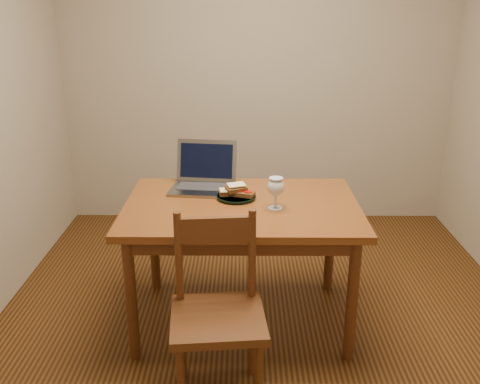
{
  "coord_description": "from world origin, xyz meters",
  "views": [
    {
      "loc": [
        -0.11,
        -2.82,
        1.8
      ],
      "look_at": [
        -0.13,
        -0.02,
        0.8
      ],
      "focal_mm": 40.0,
      "sensor_mm": 36.0,
      "label": 1
    }
  ],
  "objects_px": {
    "table": "(242,218)",
    "chair": "(217,305)",
    "laptop": "(204,176)",
    "plate": "(236,197)",
    "milk_glass": "(276,193)"
  },
  "relations": [
    {
      "from": "table",
      "to": "plate",
      "type": "xyz_separation_m",
      "value": [
        -0.03,
        0.08,
        0.1
      ]
    },
    {
      "from": "laptop",
      "to": "table",
      "type": "bearing_deg",
      "value": -44.54
    },
    {
      "from": "table",
      "to": "plate",
      "type": "bearing_deg",
      "value": 110.87
    },
    {
      "from": "chair",
      "to": "milk_glass",
      "type": "distance_m",
      "value": 0.73
    },
    {
      "from": "chair",
      "to": "plate",
      "type": "relative_size",
      "value": 2.03
    },
    {
      "from": "milk_glass",
      "to": "plate",
      "type": "bearing_deg",
      "value": 143.41
    },
    {
      "from": "chair",
      "to": "milk_glass",
      "type": "relative_size",
      "value": 2.58
    },
    {
      "from": "laptop",
      "to": "milk_glass",
      "type": "bearing_deg",
      "value": -34.46
    },
    {
      "from": "laptop",
      "to": "plate",
      "type": "bearing_deg",
      "value": -39.08
    },
    {
      "from": "table",
      "to": "chair",
      "type": "relative_size",
      "value": 2.82
    },
    {
      "from": "plate",
      "to": "milk_glass",
      "type": "height_order",
      "value": "milk_glass"
    },
    {
      "from": "table",
      "to": "plate",
      "type": "distance_m",
      "value": 0.13
    },
    {
      "from": "chair",
      "to": "laptop",
      "type": "bearing_deg",
      "value": 91.98
    },
    {
      "from": "chair",
      "to": "laptop",
      "type": "height_order",
      "value": "laptop"
    },
    {
      "from": "table",
      "to": "milk_glass",
      "type": "distance_m",
      "value": 0.26
    }
  ]
}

